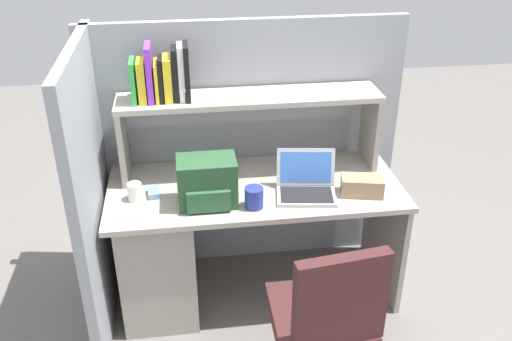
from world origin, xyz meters
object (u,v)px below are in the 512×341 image
computer_mouse (154,193)px  paper_cup (135,192)px  laptop (306,185)px  tissue_box (362,186)px  snack_canister (254,198)px  office_chair (323,334)px  backpack (207,182)px

computer_mouse → paper_cup: size_ratio=1.10×
laptop → tissue_box: 0.30m
paper_cup → tissue_box: (1.19, -0.11, 0.00)m
computer_mouse → paper_cup: (-0.09, -0.03, 0.03)m
snack_canister → tissue_box: bearing=5.0°
computer_mouse → office_chair: (0.75, -0.78, -0.35)m
snack_canister → office_chair: size_ratio=0.12×
computer_mouse → tissue_box: size_ratio=0.47×
backpack → tissue_box: 0.82m
office_chair → laptop: bearing=-101.9°
laptop → paper_cup: bearing=176.3°
snack_canister → backpack: bearing=162.0°
office_chair → snack_canister: bearing=-75.3°
computer_mouse → office_chair: size_ratio=0.11×
paper_cup → office_chair: bearing=-41.4°
laptop → computer_mouse: 0.81m
backpack → paper_cup: 0.39m
paper_cup → tissue_box: bearing=-5.1°
laptop → paper_cup: (-0.90, 0.06, -0.00)m
snack_canister → office_chair: (0.24, -0.59, -0.39)m
laptop → computer_mouse: size_ratio=3.32×
backpack → snack_canister: 0.25m
paper_cup → tissue_box: 1.20m
snack_canister → laptop: bearing=19.0°
office_chair → computer_mouse: bearing=-53.4°
tissue_box → snack_canister: bearing=-162.3°
laptop → backpack: 0.53m
backpack → computer_mouse: backpack is taller
backpack → computer_mouse: size_ratio=2.88×
laptop → backpack: size_ratio=1.15×
backpack → tissue_box: (0.82, -0.02, -0.07)m
computer_mouse → paper_cup: paper_cup is taller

